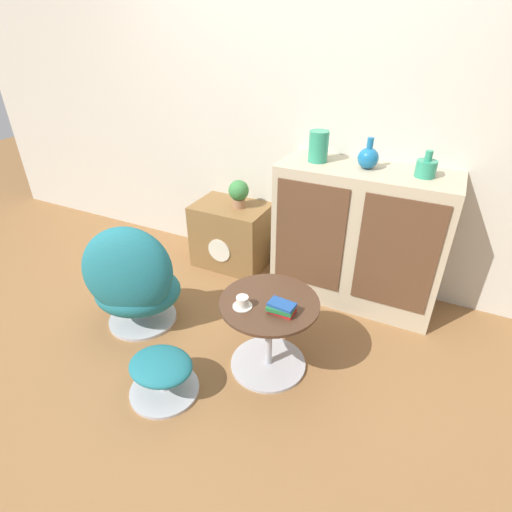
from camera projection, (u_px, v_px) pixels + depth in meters
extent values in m
plane|color=olive|center=(202.00, 362.00, 2.47)|extent=(12.00, 12.00, 0.00)
cube|color=beige|center=(292.00, 105.00, 2.84)|extent=(6.40, 0.06, 2.60)
cube|color=tan|center=(358.00, 237.00, 2.81)|extent=(1.15, 0.45, 1.00)
cube|color=brown|center=(309.00, 237.00, 2.72)|extent=(0.48, 0.01, 0.76)
cube|color=brown|center=(396.00, 256.00, 2.50)|extent=(0.48, 0.01, 0.76)
cube|color=brown|center=(232.00, 235.00, 3.34)|extent=(0.60, 0.41, 0.54)
cylinder|color=beige|center=(219.00, 251.00, 3.20)|extent=(0.20, 0.01, 0.20)
cylinder|color=#B7B7BC|center=(143.00, 318.00, 2.81)|extent=(0.46, 0.46, 0.02)
cylinder|color=#B7B7BC|center=(142.00, 312.00, 2.79)|extent=(0.06, 0.06, 0.09)
ellipsoid|color=#1E6B75|center=(138.00, 291.00, 2.69)|extent=(0.72, 0.67, 0.27)
ellipsoid|color=#1E6B75|center=(128.00, 271.00, 2.49)|extent=(0.67, 0.56, 0.61)
cylinder|color=#B7B7BC|center=(165.00, 390.00, 2.28)|extent=(0.39, 0.39, 0.02)
cylinder|color=#B7B7BC|center=(163.00, 380.00, 2.24)|extent=(0.04, 0.04, 0.13)
ellipsoid|color=#1E6B75|center=(161.00, 366.00, 2.18)|extent=(0.36, 0.31, 0.09)
cylinder|color=#B7B7BC|center=(268.00, 363.00, 2.45)|extent=(0.46, 0.46, 0.02)
cylinder|color=#B7B7BC|center=(269.00, 334.00, 2.33)|extent=(0.04, 0.04, 0.45)
cylinder|color=#472D1E|center=(269.00, 303.00, 2.21)|extent=(0.56, 0.56, 0.02)
cylinder|color=#2D8E6B|center=(318.00, 146.00, 2.63)|extent=(0.13, 0.13, 0.20)
ellipsoid|color=#196699|center=(368.00, 158.00, 2.53)|extent=(0.13, 0.13, 0.13)
cylinder|color=#196699|center=(370.00, 143.00, 2.48)|extent=(0.04, 0.04, 0.07)
cylinder|color=#2D8E6B|center=(426.00, 169.00, 2.40)|extent=(0.12, 0.12, 0.10)
cylinder|color=#2D8E6B|center=(429.00, 156.00, 2.36)|extent=(0.04, 0.04, 0.06)
cylinder|color=#996B4C|center=(239.00, 203.00, 3.16)|extent=(0.10, 0.10, 0.07)
sphere|color=#387A3D|center=(239.00, 190.00, 3.10)|extent=(0.16, 0.16, 0.16)
cylinder|color=silver|center=(243.00, 306.00, 2.17)|extent=(0.11, 0.11, 0.01)
cylinder|color=silver|center=(242.00, 302.00, 2.15)|extent=(0.07, 0.07, 0.06)
cube|color=red|center=(281.00, 311.00, 2.12)|extent=(0.14, 0.09, 0.02)
cube|color=#237038|center=(281.00, 308.00, 2.11)|extent=(0.14, 0.09, 0.02)
cube|color=#1E478C|center=(282.00, 304.00, 2.10)|extent=(0.15, 0.09, 0.02)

